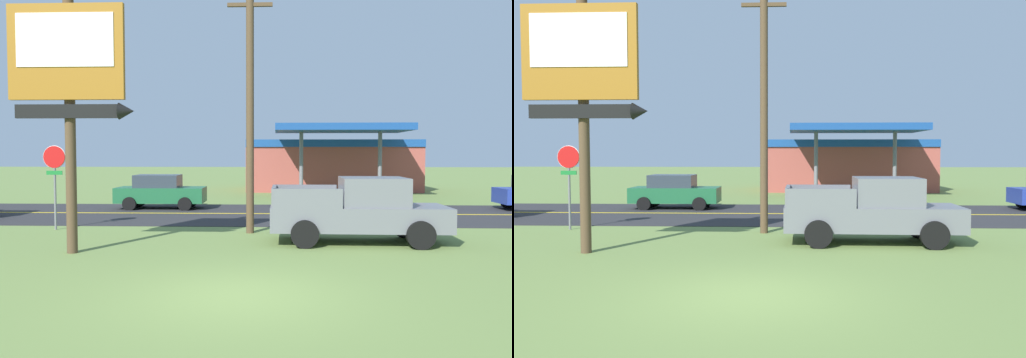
% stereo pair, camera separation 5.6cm
% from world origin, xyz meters
% --- Properties ---
extents(ground_plane, '(180.00, 180.00, 0.00)m').
position_xyz_m(ground_plane, '(0.00, 0.00, 0.00)').
color(ground_plane, olive).
extents(road_asphalt, '(140.00, 8.00, 0.02)m').
position_xyz_m(road_asphalt, '(0.00, 13.00, 0.01)').
color(road_asphalt, '#2B2B2D').
rests_on(road_asphalt, ground).
extents(road_centre_line, '(126.00, 0.20, 0.01)m').
position_xyz_m(road_centre_line, '(0.00, 13.00, 0.02)').
color(road_centre_line, gold).
rests_on(road_centre_line, road_asphalt).
extents(motel_sign, '(3.30, 0.54, 6.86)m').
position_xyz_m(motel_sign, '(-4.73, 3.85, 4.69)').
color(motel_sign, brown).
rests_on(motel_sign, ground).
extents(stop_sign, '(0.80, 0.08, 2.95)m').
position_xyz_m(stop_sign, '(-7.04, 8.10, 2.03)').
color(stop_sign, slate).
rests_on(stop_sign, ground).
extents(utility_pole, '(1.66, 0.26, 8.87)m').
position_xyz_m(utility_pole, '(-0.19, 7.64, 4.70)').
color(utility_pole, brown).
rests_on(utility_pole, ground).
extents(gas_station, '(12.00, 11.50, 4.40)m').
position_xyz_m(gas_station, '(4.62, 27.82, 1.94)').
color(gas_station, '#A84C42').
rests_on(gas_station, ground).
extents(pickup_grey_parked_on_lawn, '(5.24, 2.31, 1.96)m').
position_xyz_m(pickup_grey_parked_on_lawn, '(3.20, 5.89, 0.96)').
color(pickup_grey_parked_on_lawn, slate).
rests_on(pickup_grey_parked_on_lawn, ground).
extents(car_green_mid_lane, '(4.20, 2.00, 1.64)m').
position_xyz_m(car_green_mid_lane, '(-4.90, 15.00, 0.83)').
color(car_green_mid_lane, '#1E6038').
rests_on(car_green_mid_lane, ground).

